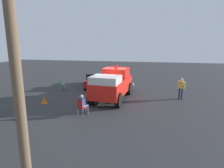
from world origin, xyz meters
name	(u,v)px	position (x,y,z in m)	size (l,w,h in m)	color
ground_plane	(109,97)	(0.00, 0.00, 0.00)	(60.00, 60.00, 0.00)	#333335
vintage_fire_truck	(113,84)	(-0.26, -0.36, 1.20)	(6.12, 2.80, 2.59)	black
classic_hot_rod	(96,79)	(3.54, 2.15, 0.75)	(4.62, 2.60, 1.46)	black
lawn_chair_near_truck	(81,106)	(-4.23, 0.79, 0.59)	(0.66, 0.66, 1.02)	#B7BABF
lawn_chair_by_car	(61,84)	(1.43, 4.87, 0.59)	(0.68, 0.68, 1.02)	#B7BABF
spectator_seated	(83,104)	(-4.12, 0.73, 0.70)	(0.64, 0.57, 1.29)	#383842
spectator_standing	(181,87)	(0.62, -5.61, 0.96)	(0.48, 0.56, 1.68)	#2D334C
utility_pole	(16,73)	(-10.74, -0.12, 3.66)	(1.55, 0.92, 7.03)	brown
traffic_cone	(44,99)	(-2.57, 4.28, 0.31)	(0.40, 0.40, 0.64)	orange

